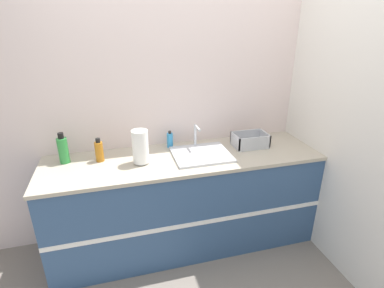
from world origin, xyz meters
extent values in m
plane|color=slate|center=(0.00, 0.00, 0.00)|extent=(12.00, 12.00, 0.00)
cube|color=silver|center=(0.00, 0.68, 1.30)|extent=(4.71, 0.06, 2.60)
cube|color=silver|center=(1.19, 0.32, 1.30)|extent=(0.06, 2.65, 2.60)
cube|color=#33517A|center=(0.00, 0.32, 0.43)|extent=(2.31, 0.65, 0.86)
cube|color=white|center=(0.00, 0.00, 0.43)|extent=(2.31, 0.01, 0.04)
cube|color=#B2A893|center=(0.00, 0.32, 0.87)|extent=(2.34, 0.67, 0.03)
cube|color=silver|center=(0.14, 0.30, 0.90)|extent=(0.48, 0.42, 0.02)
cylinder|color=silver|center=(0.14, 0.49, 1.00)|extent=(0.02, 0.02, 0.19)
cylinder|color=silver|center=(0.14, 0.42, 1.09)|extent=(0.02, 0.14, 0.02)
cylinder|color=#4C4C51|center=(-0.37, 0.29, 0.89)|extent=(0.10, 0.10, 0.01)
cylinder|color=white|center=(-0.37, 0.29, 1.03)|extent=(0.13, 0.13, 0.27)
cube|color=#B7BABF|center=(0.63, 0.38, 0.89)|extent=(0.30, 0.21, 0.01)
cube|color=#B7BABF|center=(0.63, 0.28, 0.95)|extent=(0.30, 0.01, 0.11)
cube|color=#B7BABF|center=(0.63, 0.48, 0.95)|extent=(0.30, 0.01, 0.11)
cube|color=#B7BABF|center=(0.48, 0.38, 0.95)|extent=(0.01, 0.21, 0.11)
cube|color=#B7BABF|center=(0.77, 0.38, 0.95)|extent=(0.01, 0.21, 0.11)
cylinder|color=#B26B19|center=(-0.69, 0.42, 0.97)|extent=(0.07, 0.07, 0.16)
cylinder|color=black|center=(-0.69, 0.42, 1.07)|extent=(0.04, 0.04, 0.04)
cylinder|color=#2D8C3D|center=(-0.96, 0.47, 0.99)|extent=(0.08, 0.08, 0.21)
cylinder|color=black|center=(-0.96, 0.47, 1.12)|extent=(0.04, 0.04, 0.05)
cylinder|color=#338CCC|center=(-0.08, 0.55, 0.95)|extent=(0.05, 0.05, 0.13)
cylinder|color=black|center=(-0.08, 0.55, 1.03)|extent=(0.02, 0.02, 0.02)
camera|label=1|loc=(-0.54, -1.91, 1.96)|focal=28.00mm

